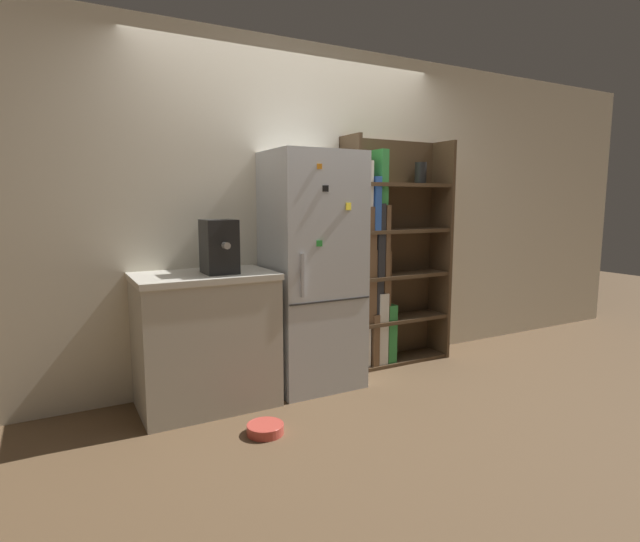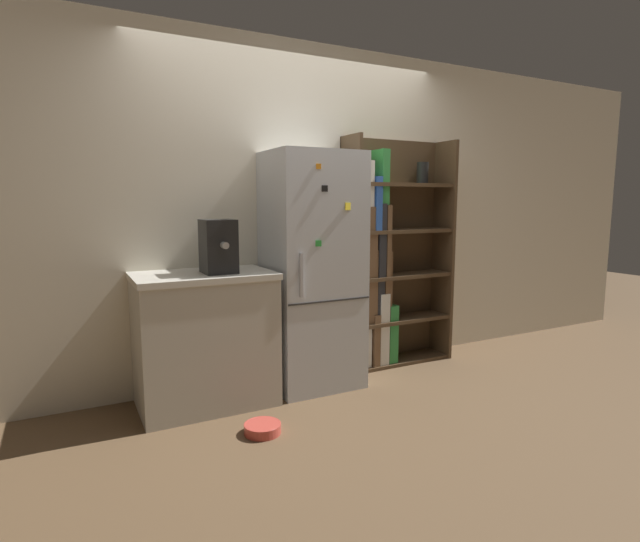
# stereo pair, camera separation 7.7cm
# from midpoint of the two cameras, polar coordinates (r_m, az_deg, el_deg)

# --- Properties ---
(ground_plane) EXTENTS (16.00, 16.00, 0.00)m
(ground_plane) POSITION_cam_midpoint_polar(r_m,az_deg,el_deg) (3.80, 0.94, -13.51)
(ground_plane) COLOR brown
(wall_back) EXTENTS (8.00, 0.05, 2.60)m
(wall_back) POSITION_cam_midpoint_polar(r_m,az_deg,el_deg) (3.96, -2.31, 6.65)
(wall_back) COLOR beige
(wall_back) RESTS_ON ground_plane
(refrigerator) EXTENTS (0.66, 0.58, 1.75)m
(refrigerator) POSITION_cam_midpoint_polar(r_m,az_deg,el_deg) (3.72, -0.29, -0.01)
(refrigerator) COLOR silver
(refrigerator) RESTS_ON ground_plane
(bookshelf) EXTENTS (0.99, 0.30, 1.91)m
(bookshelf) POSITION_cam_midpoint_polar(r_m,az_deg,el_deg) (4.24, 7.72, 0.68)
(bookshelf) COLOR #4C3823
(bookshelf) RESTS_ON ground_plane
(kitchen_counter) EXTENTS (0.92, 0.59, 0.92)m
(kitchen_counter) POSITION_cam_midpoint_polar(r_m,az_deg,el_deg) (3.51, -12.39, -7.60)
(kitchen_counter) COLOR #BCB7A8
(kitchen_counter) RESTS_ON ground_plane
(espresso_machine) EXTENTS (0.21, 0.29, 0.36)m
(espresso_machine) POSITION_cam_midpoint_polar(r_m,az_deg,el_deg) (3.37, -10.90, 2.78)
(espresso_machine) COLOR black
(espresso_machine) RESTS_ON kitchen_counter
(pet_bowl) EXTENTS (0.22, 0.22, 0.06)m
(pet_bowl) POSITION_cam_midpoint_polar(r_m,az_deg,el_deg) (3.17, -5.86, -17.40)
(pet_bowl) COLOR #D84C3F
(pet_bowl) RESTS_ON ground_plane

